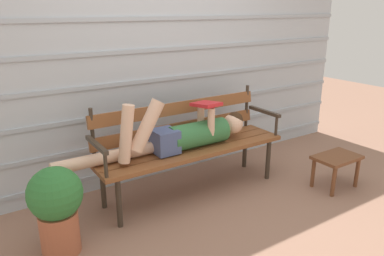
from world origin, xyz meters
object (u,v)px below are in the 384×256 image
(footstool, at_px, (336,162))
(park_bench, at_px, (188,140))
(reclining_person, at_px, (183,134))
(potted_plant, at_px, (57,206))

(footstool, bearing_deg, park_bench, 148.88)
(park_bench, distance_m, reclining_person, 0.15)
(footstool, bearing_deg, potted_plant, 170.54)
(park_bench, height_order, footstool, park_bench)
(park_bench, height_order, potted_plant, park_bench)
(park_bench, distance_m, potted_plant, 1.29)
(reclining_person, bearing_deg, potted_plant, -168.05)
(park_bench, xyz_separation_m, footstool, (1.19, -0.72, -0.23))
(reclining_person, bearing_deg, footstool, -26.82)
(footstool, bearing_deg, reclining_person, 153.18)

